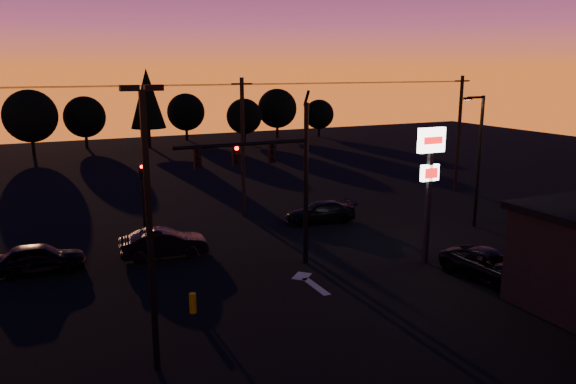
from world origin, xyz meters
name	(u,v)px	position (x,y,z in m)	size (l,w,h in m)	color
ground	(316,296)	(0.00, 0.00, 0.00)	(120.00, 120.00, 0.00)	black
lane_arrow	(309,281)	(0.50, 1.67, 0.01)	(1.20, 3.10, 0.01)	beige
traffic_signal_mast	(276,169)	(-0.10, 3.99, 4.94)	(6.79, 0.52, 8.58)	black
secondary_signal	(143,190)	(-5.00, 11.49, 2.86)	(0.30, 0.31, 4.35)	black
parking_lot_light	(149,213)	(-7.50, -3.00, 5.27)	(1.25, 0.30, 9.14)	black
pylon_sign	(430,166)	(7.00, 1.50, 4.91)	(1.50, 0.28, 6.80)	black
streetlight	(478,156)	(13.91, 5.50, 4.42)	(1.55, 0.35, 8.00)	black
utility_pole_1	(243,147)	(2.00, 14.00, 4.59)	(1.40, 0.26, 9.00)	black
utility_pole_2	(459,133)	(20.00, 14.00, 4.59)	(1.40, 0.26, 9.00)	black
power_wires	(242,84)	(2.00, 14.00, 8.57)	(36.00, 1.22, 0.07)	black
bollard	(193,303)	(-5.26, 0.66, 0.41)	(0.28, 0.28, 0.83)	#A67D00
tree_2	(30,116)	(-10.00, 48.00, 4.37)	(5.77, 5.78, 7.26)	black
tree_3	(85,117)	(-4.00, 52.00, 3.75)	(4.95, 4.95, 6.22)	black
tree_4	(147,99)	(3.00, 49.00, 5.93)	(4.18, 4.18, 9.50)	black
tree_5	(186,112)	(9.00, 54.00, 3.75)	(4.95, 4.95, 6.22)	black
tree_6	(244,116)	(15.00, 48.00, 3.43)	(4.54, 4.54, 5.71)	black
tree_7	(277,108)	(21.00, 51.00, 4.06)	(5.36, 5.36, 6.74)	black
tree_8	(319,114)	(27.00, 50.00, 3.12)	(4.12, 4.12, 5.19)	black
car_left	(39,258)	(-10.65, 8.20, 0.72)	(1.71, 4.25, 1.45)	black
car_mid	(164,243)	(-4.72, 7.96, 0.73)	(1.55, 4.45, 1.47)	black
car_right	(320,212)	(5.79, 10.37, 0.65)	(1.83, 4.50, 1.31)	black
suv_parked	(493,266)	(8.25, -1.79, 0.69)	(2.28, 4.95, 1.38)	black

